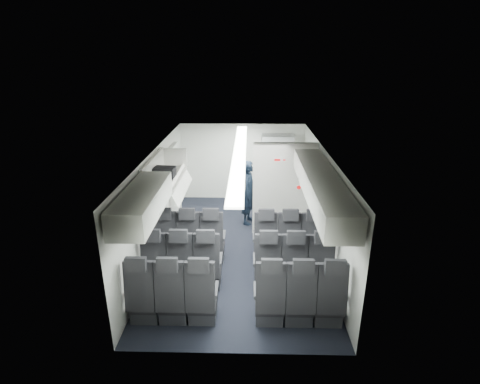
{
  "coord_description": "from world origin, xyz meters",
  "views": [
    {
      "loc": [
        0.18,
        -7.12,
        3.96
      ],
      "look_at": [
        0.0,
        0.4,
        1.15
      ],
      "focal_mm": 28.0,
      "sensor_mm": 36.0,
      "label": 1
    }
  ],
  "objects_px": {
    "seat_row_mid": "(237,268)",
    "boarding_door": "(175,182)",
    "galley_unit": "(277,170)",
    "flight_attendant": "(249,192)",
    "carry_on_bag": "(165,173)",
    "seat_row_rear": "(236,300)",
    "seat_row_front": "(239,244)"
  },
  "relations": [
    {
      "from": "flight_attendant",
      "to": "carry_on_bag",
      "type": "relative_size",
      "value": 4.0
    },
    {
      "from": "galley_unit",
      "to": "boarding_door",
      "type": "height_order",
      "value": "galley_unit"
    },
    {
      "from": "galley_unit",
      "to": "flight_attendant",
      "type": "bearing_deg",
      "value": -119.02
    },
    {
      "from": "boarding_door",
      "to": "flight_attendant",
      "type": "height_order",
      "value": "boarding_door"
    },
    {
      "from": "seat_row_rear",
      "to": "boarding_door",
      "type": "relative_size",
      "value": 1.79
    },
    {
      "from": "seat_row_rear",
      "to": "flight_attendant",
      "type": "distance_m",
      "value": 3.7
    },
    {
      "from": "boarding_door",
      "to": "seat_row_mid",
      "type": "bearing_deg",
      "value": -61.23
    },
    {
      "from": "seat_row_rear",
      "to": "galley_unit",
      "type": "xyz_separation_m",
      "value": [
        0.95,
        5.05,
        0.55
      ]
    },
    {
      "from": "seat_row_front",
      "to": "seat_row_rear",
      "type": "height_order",
      "value": "same"
    },
    {
      "from": "seat_row_mid",
      "to": "boarding_door",
      "type": "relative_size",
      "value": 1.79
    },
    {
      "from": "flight_attendant",
      "to": "carry_on_bag",
      "type": "bearing_deg",
      "value": 150.0
    },
    {
      "from": "seat_row_mid",
      "to": "flight_attendant",
      "type": "bearing_deg",
      "value": 86.15
    },
    {
      "from": "seat_row_front",
      "to": "boarding_door",
      "type": "height_order",
      "value": "boarding_door"
    },
    {
      "from": "carry_on_bag",
      "to": "boarding_door",
      "type": "bearing_deg",
      "value": 101.41
    },
    {
      "from": "galley_unit",
      "to": "flight_attendant",
      "type": "distance_m",
      "value": 1.58
    },
    {
      "from": "seat_row_front",
      "to": "boarding_door",
      "type": "distance_m",
      "value": 2.71
    },
    {
      "from": "seat_row_mid",
      "to": "carry_on_bag",
      "type": "height_order",
      "value": "carry_on_bag"
    },
    {
      "from": "seat_row_mid",
      "to": "boarding_door",
      "type": "xyz_separation_m",
      "value": [
        -1.64,
        2.99,
        0.55
      ]
    },
    {
      "from": "seat_row_front",
      "to": "seat_row_mid",
      "type": "height_order",
      "value": "same"
    },
    {
      "from": "carry_on_bag",
      "to": "seat_row_front",
      "type": "bearing_deg",
      "value": -2.36
    },
    {
      "from": "boarding_door",
      "to": "carry_on_bag",
      "type": "bearing_deg",
      "value": -83.5
    },
    {
      "from": "seat_row_mid",
      "to": "carry_on_bag",
      "type": "relative_size",
      "value": 8.41
    },
    {
      "from": "seat_row_mid",
      "to": "boarding_door",
      "type": "height_order",
      "value": "boarding_door"
    },
    {
      "from": "galley_unit",
      "to": "carry_on_bag",
      "type": "relative_size",
      "value": 4.8
    },
    {
      "from": "flight_attendant",
      "to": "boarding_door",
      "type": "bearing_deg",
      "value": 96.99
    },
    {
      "from": "galley_unit",
      "to": "boarding_door",
      "type": "xyz_separation_m",
      "value": [
        -2.59,
        -1.17,
        0.0
      ]
    },
    {
      "from": "seat_row_front",
      "to": "seat_row_rear",
      "type": "bearing_deg",
      "value": -90.0
    },
    {
      "from": "seat_row_mid",
      "to": "galley_unit",
      "type": "height_order",
      "value": "galley_unit"
    },
    {
      "from": "seat_row_front",
      "to": "seat_row_mid",
      "type": "relative_size",
      "value": 1.0
    },
    {
      "from": "seat_row_rear",
      "to": "boarding_door",
      "type": "height_order",
      "value": "boarding_door"
    },
    {
      "from": "carry_on_bag",
      "to": "seat_row_rear",
      "type": "bearing_deg",
      "value": -49.42
    },
    {
      "from": "boarding_door",
      "to": "carry_on_bag",
      "type": "relative_size",
      "value": 4.7
    }
  ]
}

